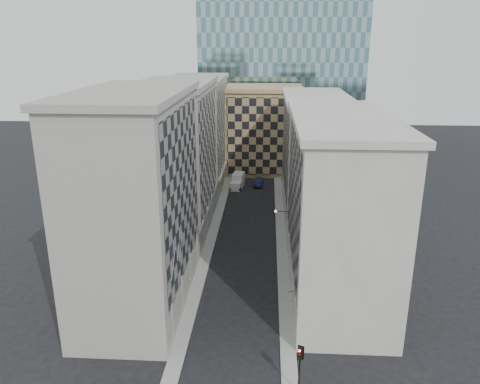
% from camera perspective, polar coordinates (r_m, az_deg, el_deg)
% --- Properties ---
extents(ground, '(260.00, 260.00, 0.00)m').
position_cam_1_polar(ground, '(45.97, -1.00, -20.21)').
color(ground, black).
rests_on(ground, ground).
extents(sidewalk_west, '(1.50, 100.00, 0.15)m').
position_cam_1_polar(sidewalk_west, '(72.28, -3.35, -5.08)').
color(sidewalk_west, gray).
rests_on(sidewalk_west, ground).
extents(sidewalk_east, '(1.50, 100.00, 0.15)m').
position_cam_1_polar(sidewalk_east, '(71.86, 5.03, -5.27)').
color(sidewalk_east, gray).
rests_on(sidewalk_east, ground).
extents(bldg_left_a, '(10.80, 22.80, 23.70)m').
position_cam_1_polar(bldg_left_a, '(51.70, -12.25, -1.14)').
color(bldg_left_a, '#A09B90').
rests_on(bldg_left_a, ground).
extents(bldg_left_b, '(10.80, 22.80, 22.70)m').
position_cam_1_polar(bldg_left_b, '(72.38, -7.69, 4.22)').
color(bldg_left_b, gray).
rests_on(bldg_left_b, ground).
extents(bldg_left_c, '(10.80, 22.80, 21.70)m').
position_cam_1_polar(bldg_left_c, '(93.67, -5.15, 7.16)').
color(bldg_left_c, '#A09B90').
rests_on(bldg_left_c, ground).
extents(bldg_right_a, '(10.80, 26.80, 20.70)m').
position_cam_1_polar(bldg_right_a, '(54.68, 11.61, -1.70)').
color(bldg_right_a, '#B4AFA5').
rests_on(bldg_right_a, ground).
extents(bldg_right_b, '(10.80, 28.80, 19.70)m').
position_cam_1_polar(bldg_right_b, '(80.55, 9.04, 4.49)').
color(bldg_right_b, '#B4AFA5').
rests_on(bldg_right_b, ground).
extents(tan_block, '(16.80, 14.80, 18.80)m').
position_cam_1_polar(tan_block, '(105.59, 2.89, 7.69)').
color(tan_block, tan).
rests_on(tan_block, ground).
extents(church_tower, '(7.20, 7.20, 51.50)m').
position_cam_1_polar(church_tower, '(117.99, 2.10, 17.35)').
color(church_tower, '#312C26').
rests_on(church_tower, ground).
extents(flagpoles_left, '(0.10, 6.33, 2.33)m').
position_cam_1_polar(flagpoles_left, '(47.52, -7.67, -7.63)').
color(flagpoles_left, gray).
rests_on(flagpoles_left, ground).
extents(bracket_lamp, '(1.98, 0.36, 0.36)m').
position_cam_1_polar(bracket_lamp, '(63.98, 4.52, -2.35)').
color(bracket_lamp, black).
rests_on(bracket_lamp, ground).
extents(traffic_light, '(0.56, 0.55, 4.48)m').
position_cam_1_polar(traffic_light, '(41.23, 7.30, -19.64)').
color(traffic_light, black).
rests_on(traffic_light, sidewalk_east).
extents(box_truck, '(2.76, 5.41, 2.84)m').
position_cam_1_polar(box_truck, '(94.09, -0.27, 1.27)').
color(box_truck, silver).
rests_on(box_truck, ground).
extents(dark_car, '(1.85, 4.73, 1.53)m').
position_cam_1_polar(dark_car, '(95.45, 2.30, 1.21)').
color(dark_car, '#0E1836').
rests_on(dark_car, ground).
extents(shop_sign, '(1.18, 0.59, 0.69)m').
position_cam_1_polar(shop_sign, '(48.91, 5.51, -12.27)').
color(shop_sign, black).
rests_on(shop_sign, ground).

